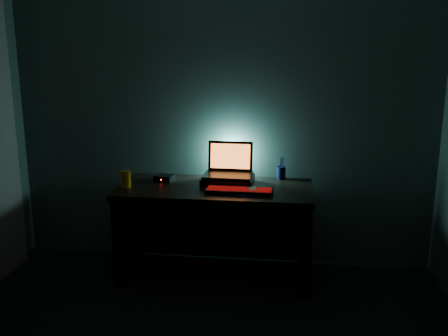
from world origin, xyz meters
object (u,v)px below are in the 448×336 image
keyboard (239,191)px  juice_glass (126,179)px  router (164,178)px  pen_cup (281,173)px  laptop (229,168)px  mouse (252,190)px

keyboard → juice_glass: (-0.88, 0.03, 0.05)m
keyboard → router: bearing=158.9°
juice_glass → router: size_ratio=0.79×
keyboard → pen_cup: size_ratio=4.85×
laptop → mouse: size_ratio=3.89×
keyboard → laptop: bearing=112.3°
pen_cup → juice_glass: juice_glass is taller
laptop → juice_glass: laptop is taller
laptop → router: (-0.52, -0.03, -0.10)m
juice_glass → mouse: bearing=-1.3°
juice_glass → pen_cup: bearing=19.1°
keyboard → mouse: (0.10, 0.01, 0.00)m
laptop → pen_cup: (0.41, 0.15, -0.07)m
laptop → juice_glass: 0.81m
mouse → pen_cup: (0.21, 0.43, 0.03)m
laptop → router: 0.53m
mouse → juice_glass: bearing=167.5°
laptop → router: size_ratio=2.29×
keyboard → router: (-0.63, 0.26, 0.01)m
pen_cup → juice_glass: size_ratio=0.78×
laptop → mouse: bearing=-52.2°
pen_cup → juice_glass: bearing=-160.9°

